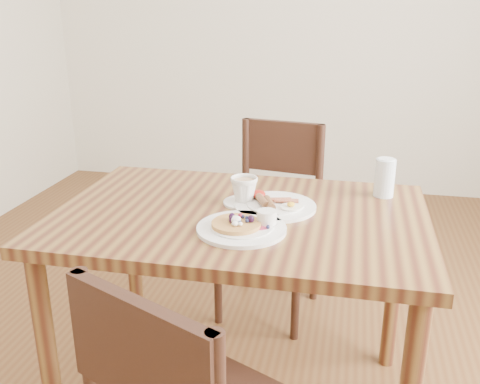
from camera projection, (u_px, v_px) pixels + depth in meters
The scene contains 6 objects.
dining_table at pixel (240, 240), 1.77m from camera, with size 1.20×0.80×0.75m.
chair_far at pixel (273, 210), 2.45m from camera, with size 0.48×0.48×0.88m.
pancake_plate at pixel (243, 226), 1.59m from camera, with size 0.27×0.27×0.06m.
breakfast_plate at pixel (274, 205), 1.77m from camera, with size 0.27×0.27×0.04m.
teacup_saucer at pixel (244, 192), 1.80m from camera, with size 0.14×0.14×0.09m.
water_glass at pixel (385, 178), 1.86m from camera, with size 0.07×0.07×0.13m, color silver.
Camera 1 is at (0.34, -1.58, 1.40)m, focal length 40.00 mm.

